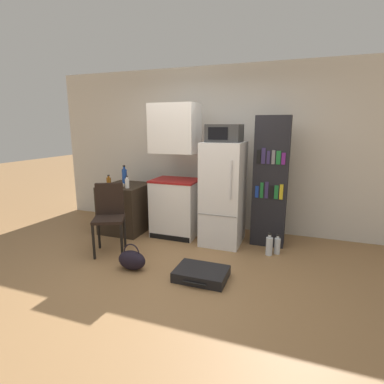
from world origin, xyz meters
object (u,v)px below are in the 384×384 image
at_px(bottle_amber_beer, 109,182).
at_px(water_bottle_middle, 269,246).
at_px(bookshelf, 270,182).
at_px(suitcase_large_flat, 201,274).
at_px(handbag, 132,260).
at_px(kitchen_hutch, 176,177).
at_px(bottle_blue_soda, 124,176).
at_px(microwave, 225,133).
at_px(chair, 109,211).
at_px(side_table, 126,208).
at_px(refrigerator, 223,194).
at_px(water_bottle_front, 277,245).
at_px(bowl, 120,185).
at_px(bottle_milk_white, 127,183).

relative_size(bottle_amber_beer, water_bottle_middle, 0.61).
xyz_separation_m(bookshelf, bottle_amber_beer, (-2.45, -0.47, -0.07)).
relative_size(suitcase_large_flat, handbag, 1.66).
bearing_deg(water_bottle_middle, bottle_amber_beer, -179.04).
height_order(kitchen_hutch, bottle_blue_soda, kitchen_hutch).
height_order(kitchen_hutch, bookshelf, kitchen_hutch).
height_order(microwave, chair, microwave).
xyz_separation_m(side_table, suitcase_large_flat, (1.71, -1.15, -0.33)).
xyz_separation_m(refrigerator, water_bottle_middle, (0.72, -0.25, -0.62)).
height_order(bottle_amber_beer, handbag, bottle_amber_beer).
relative_size(kitchen_hutch, handbag, 5.73).
xyz_separation_m(bottle_blue_soda, water_bottle_front, (2.55, -0.23, -0.80)).
height_order(refrigerator, chair, refrigerator).
relative_size(side_table, water_bottle_front, 2.76).
relative_size(bookshelf, bottle_amber_beer, 9.66).
distance_m(chair, water_bottle_middle, 2.26).
xyz_separation_m(bowl, water_bottle_middle, (2.39, -0.06, -0.67)).
bearing_deg(kitchen_hutch, bottle_milk_white, -156.35).
bearing_deg(bookshelf, kitchen_hutch, -174.95).
xyz_separation_m(refrigerator, bottle_blue_soda, (-1.73, 0.06, 0.16)).
bearing_deg(side_table, bookshelf, 5.51).
height_order(bookshelf, bottle_blue_soda, bookshelf).
xyz_separation_m(kitchen_hutch, refrigerator, (0.79, -0.05, -0.20)).
height_order(bottle_blue_soda, bowl, bottle_blue_soda).
distance_m(bottle_blue_soda, bowl, 0.29).
bearing_deg(handbag, bottle_blue_soda, 124.36).
distance_m(refrigerator, bottle_milk_white, 1.51).
bearing_deg(handbag, refrigerator, 56.97).
distance_m(side_table, bottle_blue_soda, 0.54).
xyz_separation_m(kitchen_hutch, chair, (-0.62, -0.91, -0.38)).
bearing_deg(water_bottle_front, side_table, 177.21).
bearing_deg(microwave, chair, -148.62).
distance_m(refrigerator, water_bottle_front, 1.06).
relative_size(handbag, water_bottle_middle, 1.13).
height_order(handbag, water_bottle_middle, handbag).
bearing_deg(water_bottle_middle, bottle_milk_white, -179.88).
bearing_deg(water_bottle_front, microwave, 168.72).
height_order(bowl, suitcase_large_flat, bowl).
bearing_deg(bowl, microwave, 6.51).
distance_m(side_table, bookshelf, 2.38).
bearing_deg(handbag, water_bottle_front, 33.68).
height_order(bowl, chair, chair).
bearing_deg(bottle_amber_beer, bottle_blue_soda, 79.72).
bearing_deg(bookshelf, chair, -153.31).
bearing_deg(bottle_amber_beer, bowl, 37.37).
bearing_deg(microwave, bottle_blue_soda, 177.83).
bearing_deg(bowl, bottle_blue_soda, 104.63).
height_order(bottle_amber_beer, water_bottle_middle, bottle_amber_beer).
bearing_deg(handbag, bookshelf, 44.32).
relative_size(bookshelf, bottle_blue_soda, 6.10).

